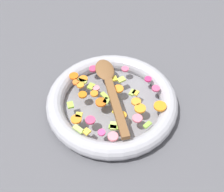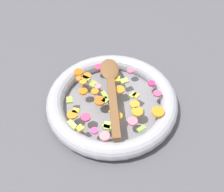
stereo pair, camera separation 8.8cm
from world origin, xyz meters
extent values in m
plane|color=#4C4C51|center=(0.00, 0.00, 0.00)|extent=(4.00, 4.00, 0.00)
cylinder|color=slate|center=(0.00, 0.00, 0.01)|extent=(0.33, 0.33, 0.01)
torus|color=#9E9EA5|center=(0.00, 0.00, 0.03)|extent=(0.38, 0.38, 0.05)
cylinder|color=orange|center=(0.01, -0.14, 0.05)|extent=(0.03, 0.03, 0.01)
cylinder|color=#D85E17|center=(0.04, -0.01, 0.05)|extent=(0.04, 0.04, 0.01)
cylinder|color=orange|center=(0.02, -0.10, 0.05)|extent=(0.03, 0.03, 0.01)
cylinder|color=orange|center=(0.03, -0.04, 0.05)|extent=(0.03, 0.03, 0.01)
cylinder|color=orange|center=(-0.02, 0.07, 0.05)|extent=(0.04, 0.04, 0.01)
cylinder|color=orange|center=(-0.03, 0.00, 0.05)|extent=(0.04, 0.04, 0.01)
cylinder|color=orange|center=(0.05, -0.07, 0.05)|extent=(0.03, 0.03, 0.01)
cylinder|color=orange|center=(-0.05, 0.13, 0.05)|extent=(0.05, 0.05, 0.01)
cylinder|color=orange|center=(0.12, -0.03, 0.05)|extent=(0.04, 0.04, 0.01)
cylinder|color=orange|center=(0.00, -0.11, 0.05)|extent=(0.03, 0.03, 0.01)
cylinder|color=orange|center=(-0.01, 0.09, 0.05)|extent=(0.04, 0.04, 0.01)
cylinder|color=orange|center=(0.02, -0.12, 0.05)|extent=(0.03, 0.03, 0.01)
cylinder|color=orange|center=(0.04, 0.06, 0.05)|extent=(0.03, 0.03, 0.01)
cube|color=#86B840|center=(0.03, 0.14, 0.05)|extent=(0.03, 0.02, 0.01)
cube|color=#95CB41|center=(0.10, -0.07, 0.05)|extent=(0.03, 0.03, 0.01)
cube|color=#A0BB52|center=(-0.04, 0.04, 0.05)|extent=(0.02, 0.02, 0.01)
cube|color=#97BA38|center=(0.01, -0.07, 0.05)|extent=(0.02, 0.02, 0.01)
cube|color=#88B538|center=(0.08, 0.07, 0.05)|extent=(0.03, 0.03, 0.01)
cube|color=#B3C74F|center=(-0.07, -0.02, 0.05)|extent=(0.03, 0.02, 0.01)
cube|color=#ABD362|center=(0.15, 0.00, 0.05)|extent=(0.01, 0.03, 0.01)
cube|color=#95B442|center=(0.01, -0.01, 0.05)|extent=(0.02, 0.03, 0.01)
cube|color=#B3D160|center=(0.08, 0.07, 0.05)|extent=(0.03, 0.03, 0.01)
cube|color=#B4C54B|center=(0.01, -0.10, 0.05)|extent=(0.02, 0.03, 0.01)
cube|color=#9AC24D|center=(0.03, 0.00, 0.05)|extent=(0.02, 0.02, 0.01)
cylinder|color=#CC2C66|center=(-0.12, 0.05, 0.05)|extent=(0.03, 0.03, 0.01)
cylinder|color=#E06E82|center=(0.03, 0.10, 0.05)|extent=(0.03, 0.03, 0.01)
cylinder|color=#E4587B|center=(-0.11, -0.03, 0.05)|extent=(0.03, 0.03, 0.01)
cylinder|color=#D63965|center=(-0.05, -0.11, 0.05)|extent=(0.03, 0.03, 0.01)
cylinder|color=#CD4069|center=(0.10, 0.01, 0.05)|extent=(0.04, 0.04, 0.01)
cylinder|color=#CF4A74|center=(-0.10, 0.09, 0.05)|extent=(0.03, 0.03, 0.01)
cylinder|color=pink|center=(0.11, 0.09, 0.05)|extent=(0.04, 0.04, 0.01)
cylinder|color=#DF4686|center=(0.12, 0.05, 0.05)|extent=(0.02, 0.02, 0.01)
cylinder|color=pink|center=(0.01, -0.05, 0.05)|extent=(0.03, 0.03, 0.01)
cube|color=yellow|center=(0.11, -0.03, 0.05)|extent=(0.02, 0.02, 0.01)
cube|color=yellow|center=(-0.06, -0.04, 0.05)|extent=(0.03, 0.03, 0.01)
cube|color=yellow|center=(-0.05, 0.05, 0.05)|extent=(0.02, 0.02, 0.01)
cube|color=yellow|center=(0.14, 0.02, 0.05)|extent=(0.02, 0.02, 0.01)
cube|color=yellow|center=(0.04, 0.05, 0.05)|extent=(0.02, 0.02, 0.01)
cube|color=brown|center=(0.03, 0.04, 0.06)|extent=(0.15, 0.17, 0.01)
ellipsoid|color=brown|center=(-0.06, -0.07, 0.06)|extent=(0.10, 0.10, 0.01)
camera|label=1|loc=(0.47, 0.35, 0.72)|focal=50.00mm
camera|label=2|loc=(0.41, 0.42, 0.72)|focal=50.00mm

